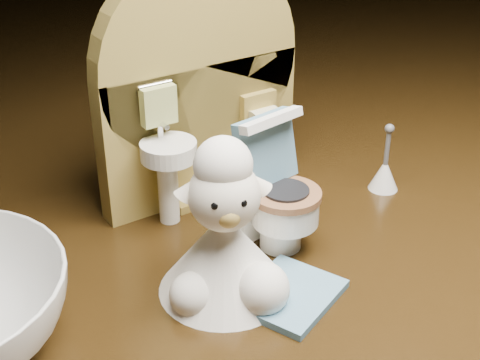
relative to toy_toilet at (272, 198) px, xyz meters
name	(u,v)px	position (x,y,z in m)	size (l,w,h in m)	color
backdrop_panel	(199,96)	(0.00, 0.07, 0.04)	(0.13, 0.05, 0.15)	olive
toy_toilet	(272,198)	(0.00, 0.00, 0.00)	(0.04, 0.05, 0.08)	white
bath_mat	(289,295)	(-0.02, -0.05, -0.03)	(0.05, 0.04, 0.00)	#5887A3
toilet_brush	(385,172)	(0.10, 0.01, -0.02)	(0.02, 0.02, 0.05)	white
plush_lamb	(225,242)	(-0.05, -0.02, 0.00)	(0.07, 0.07, 0.09)	white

